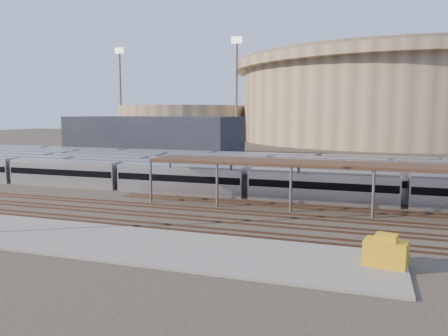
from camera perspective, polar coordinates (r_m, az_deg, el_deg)
ground at (r=50.01m, az=-2.02°, el=-5.31°), size 420.00×420.00×0.00m
apron at (r=39.34m, az=-16.81°, el=-8.93°), size 50.00×9.00×0.20m
subway_trains at (r=66.72m, az=4.73°, el=-0.61°), size 131.48×23.90×3.60m
inspection_shed at (r=50.32m, az=23.89°, el=-0.09°), size 60.30×6.00×5.30m
empty_tracks at (r=45.46m, az=-4.23°, el=-6.48°), size 170.00×9.62×0.18m
stadium at (r=186.00m, az=21.10°, el=8.44°), size 124.00×124.00×32.50m
secondary_arena at (r=191.95m, az=-5.28°, el=6.00°), size 56.00×56.00×14.00m
service_building at (r=113.56m, az=-8.92°, el=4.15°), size 42.00×20.00×10.00m
floodlight_0 at (r=163.01m, az=1.63°, el=10.62°), size 4.00×1.00×38.40m
floodlight_1 at (r=194.91m, az=-13.38°, el=9.87°), size 4.00×1.00×38.40m
floodlight_3 at (r=207.75m, az=11.08°, el=9.75°), size 4.00×1.00×38.40m
yellow_equipment at (r=33.11m, az=20.36°, el=-10.36°), size 3.14×2.30×1.78m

